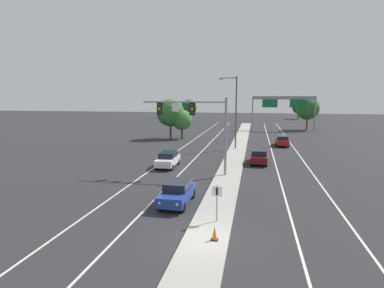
% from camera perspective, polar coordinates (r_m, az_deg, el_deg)
% --- Properties ---
extents(ground_plane, '(260.00, 260.00, 0.00)m').
position_cam_1_polar(ground_plane, '(17.60, 2.44, -16.76)').
color(ground_plane, '#28282B').
extents(median_island, '(2.40, 110.00, 0.15)m').
position_cam_1_polar(median_island, '(34.63, 6.97, -3.96)').
color(median_island, '#9E9B93').
rests_on(median_island, ground).
extents(lane_stripe_oncoming_center, '(0.14, 100.00, 0.01)m').
position_cam_1_polar(lane_stripe_oncoming_center, '(42.02, 1.27, -1.79)').
color(lane_stripe_oncoming_center, silver).
rests_on(lane_stripe_oncoming_center, ground).
extents(lane_stripe_receding_center, '(0.14, 100.00, 0.01)m').
position_cam_1_polar(lane_stripe_receding_center, '(41.49, 14.18, -2.18)').
color(lane_stripe_receding_center, silver).
rests_on(lane_stripe_receding_center, ground).
extents(edge_stripe_left, '(0.14, 100.00, 0.01)m').
position_cam_1_polar(edge_stripe_left, '(42.70, -3.09, -1.63)').
color(edge_stripe_left, silver).
rests_on(edge_stripe_left, ground).
extents(edge_stripe_right, '(0.14, 100.00, 0.01)m').
position_cam_1_polar(edge_stripe_right, '(41.80, 18.70, -2.29)').
color(edge_stripe_right, silver).
rests_on(edge_stripe_right, ground).
extents(overhead_signal_mast, '(8.04, 0.44, 7.20)m').
position_cam_1_polar(overhead_signal_mast, '(30.20, 1.10, 4.43)').
color(overhead_signal_mast, gray).
rests_on(overhead_signal_mast, median_island).
extents(median_sign_post, '(0.60, 0.10, 2.20)m').
position_cam_1_polar(median_sign_post, '(19.19, 4.41, -9.50)').
color(median_sign_post, gray).
rests_on(median_sign_post, median_island).
extents(street_lamp_median, '(2.58, 0.28, 10.00)m').
position_cam_1_polar(street_lamp_median, '(45.39, 7.52, 6.26)').
color(street_lamp_median, '#4C4C51').
rests_on(street_lamp_median, median_island).
extents(car_oncoming_blue, '(1.92, 4.51, 1.58)m').
position_cam_1_polar(car_oncoming_blue, '(22.88, -2.60, -8.51)').
color(car_oncoming_blue, navy).
rests_on(car_oncoming_blue, ground).
extents(car_oncoming_white, '(1.88, 4.49, 1.58)m').
position_cam_1_polar(car_oncoming_white, '(34.48, -4.27, -2.71)').
color(car_oncoming_white, silver).
rests_on(car_oncoming_white, ground).
extents(car_receding_darkred, '(1.93, 4.51, 1.58)m').
position_cam_1_polar(car_receding_darkred, '(36.86, 11.78, -2.13)').
color(car_receding_darkred, '#5B0F14').
rests_on(car_receding_darkred, ground).
extents(car_receding_red, '(1.82, 4.47, 1.58)m').
position_cam_1_polar(car_receding_red, '(50.66, 15.61, 0.60)').
color(car_receding_red, maroon).
rests_on(car_receding_red, ground).
extents(traffic_cone_median_nose, '(0.36, 0.36, 0.74)m').
position_cam_1_polar(traffic_cone_median_nose, '(17.24, 4.00, -15.48)').
color(traffic_cone_median_nose, black).
rests_on(traffic_cone_median_nose, median_island).
extents(highway_sign_gantry, '(13.28, 0.42, 7.50)m').
position_cam_1_polar(highway_sign_gantry, '(72.37, 15.88, 7.11)').
color(highway_sign_gantry, gray).
rests_on(highway_sign_gantry, ground).
extents(tree_far_right_a, '(4.06, 4.06, 5.87)m').
position_cam_1_polar(tree_far_right_a, '(110.15, 18.32, 6.16)').
color(tree_far_right_a, '#4C3823').
rests_on(tree_far_right_a, ground).
extents(tree_far_left_c, '(4.50, 4.50, 6.51)m').
position_cam_1_polar(tree_far_left_c, '(91.51, -0.59, 6.46)').
color(tree_far_left_c, '#4C3823').
rests_on(tree_far_left_c, ground).
extents(tree_far_right_c, '(5.10, 5.10, 7.38)m').
position_cam_1_polar(tree_far_right_c, '(75.85, 19.75, 5.97)').
color(tree_far_right_c, '#4C3823').
rests_on(tree_far_right_c, ground).
extents(tree_far_left_b, '(4.85, 4.85, 7.01)m').
position_cam_1_polar(tree_far_left_b, '(56.87, -3.84, 5.53)').
color(tree_far_left_b, '#4C3823').
rests_on(tree_far_left_b, ground).
extents(tree_far_left_a, '(3.55, 3.55, 5.14)m').
position_cam_1_polar(tree_far_left_a, '(56.50, -1.79, 4.27)').
color(tree_far_left_a, '#4C3823').
rests_on(tree_far_left_a, ground).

